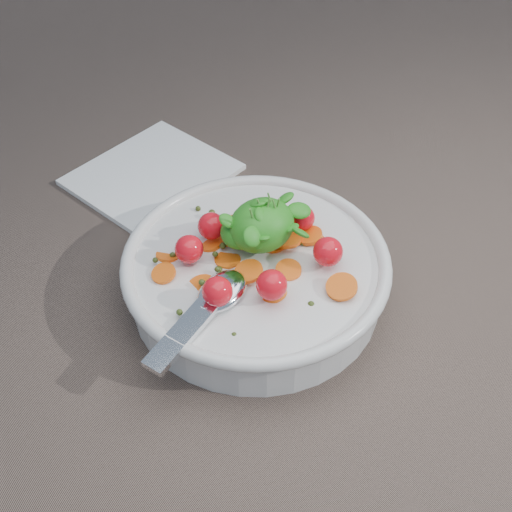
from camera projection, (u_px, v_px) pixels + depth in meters
ground at (250, 277)px, 0.66m from camera, size 6.00×6.00×0.00m
bowl at (256, 272)px, 0.62m from camera, size 0.28×0.26×0.11m
napkin at (152, 174)px, 0.78m from camera, size 0.20×0.18×0.01m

